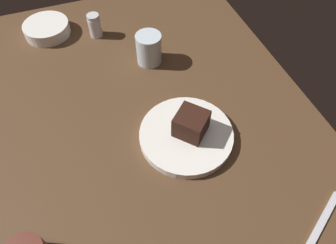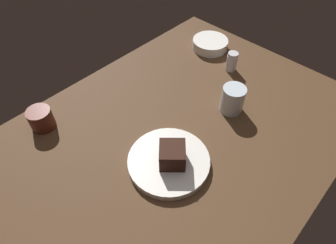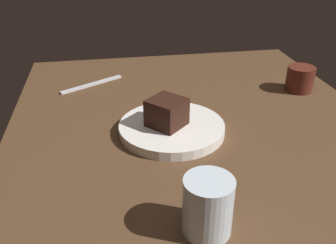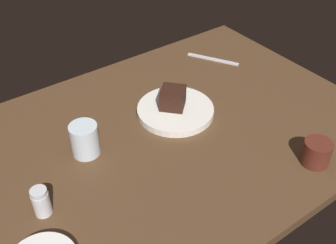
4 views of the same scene
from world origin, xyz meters
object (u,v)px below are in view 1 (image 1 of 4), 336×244
(salt_shaker, at_px, (95,25))
(butter_knife, at_px, (319,227))
(water_glass, at_px, (149,49))
(side_bowl, at_px, (47,29))
(dessert_plate, at_px, (186,135))
(chocolate_cake_slice, at_px, (191,124))

(salt_shaker, xyz_separation_m, butter_knife, (-0.77, -0.29, -0.03))
(water_glass, bearing_deg, salt_shaker, 35.49)
(water_glass, distance_m, butter_knife, 0.62)
(butter_knife, bearing_deg, water_glass, 75.45)
(side_bowl, relative_size, butter_knife, 0.75)
(salt_shaker, distance_m, side_bowl, 0.16)
(side_bowl, bearing_deg, dessert_plate, -153.14)
(salt_shaker, bearing_deg, chocolate_cake_slice, -164.05)
(dessert_plate, relative_size, water_glass, 2.53)
(chocolate_cake_slice, relative_size, salt_shaker, 0.95)
(chocolate_cake_slice, xyz_separation_m, salt_shaker, (0.47, 0.13, -0.01))
(salt_shaker, relative_size, water_glass, 0.82)
(dessert_plate, distance_m, water_glass, 0.30)
(dessert_plate, height_order, chocolate_cake_slice, chocolate_cake_slice)
(dessert_plate, height_order, water_glass, water_glass)
(dessert_plate, height_order, side_bowl, side_bowl)
(side_bowl, bearing_deg, butter_knife, -151.94)
(dessert_plate, height_order, salt_shaker, salt_shaker)
(dessert_plate, bearing_deg, water_glass, -0.25)
(water_glass, relative_size, butter_knife, 0.48)
(salt_shaker, relative_size, butter_knife, 0.39)
(water_glass, xyz_separation_m, butter_knife, (-0.59, -0.17, -0.04))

